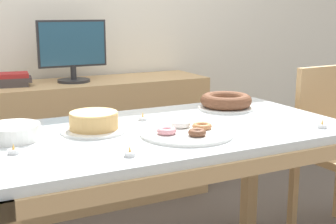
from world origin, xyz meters
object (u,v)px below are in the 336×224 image
Objects in this scene: tealight_left_edge at (322,126)px; tealight_near_cakes at (14,151)px; cake_chocolate_round at (94,123)px; pastry_platter at (187,132)px; plate_stack at (12,132)px; book_stack at (10,80)px; tealight_near_front at (5,128)px; tealight_right_edge at (130,153)px; computer_monitor at (73,51)px; tealight_centre at (143,118)px; cake_golden_bundt at (226,102)px.

tealight_left_edge is 1.23m from tealight_near_cakes.
cake_chocolate_round reaches higher than pastry_platter.
cake_chocolate_round reaches higher than plate_stack.
book_stack reaches higher than plate_stack.
tealight_left_edge and tealight_near_front have the same top height.
plate_stack is 5.25× the size of tealight_right_edge.
computer_monitor is 1.59× the size of cake_chocolate_round.
cake_golden_bundt is at bearing 4.39° from tealight_centre.
tealight_left_edge is at bearing -64.91° from computer_monitor.
tealight_centre is at bearing 61.46° from tealight_right_edge.
cake_chocolate_round is 0.74m from cake_golden_bundt.
tealight_left_edge is 1.00× the size of tealight_right_edge.
cake_golden_bundt is at bearing 106.04° from tealight_left_edge.
tealight_right_edge is (0.17, -1.41, -0.08)m from book_stack.
tealight_centre and tealight_right_edge have the same top height.
pastry_platter is at bearing -140.45° from cake_golden_bundt.
tealight_left_edge is at bearing -53.71° from book_stack.
tealight_near_cakes is at bearing 149.34° from tealight_right_edge.
tealight_near_cakes is (-1.07, -0.30, -0.03)m from cake_golden_bundt.
tealight_near_front is at bearing 149.77° from cake_chocolate_round.
book_stack is 1.43m from tealight_right_edge.
tealight_left_edge is (1.04, -1.42, -0.08)m from book_stack.
tealight_left_edge is 1.00× the size of tealight_near_cakes.
book_stack is 6.42× the size of tealight_left_edge.
computer_monitor is 10.60× the size of tealight_near_cakes.
tealight_centre and tealight_near_front have the same top height.
book_stack reaches higher than tealight_near_cakes.
book_stack is at bearing 114.15° from tealight_centre.
cake_chocolate_round reaches higher than tealight_near_cakes.
cake_golden_bundt is at bearing 6.08° from plate_stack.
cake_golden_bundt is 0.54m from pastry_platter.
pastry_platter is 9.31× the size of tealight_centre.
computer_monitor is at bearing 78.56° from cake_chocolate_round.
tealight_centre is at bearing 7.46° from plate_stack.
plate_stack is at bearing -89.06° from tealight_near_front.
tealight_near_cakes is at bearing 170.26° from tealight_left_edge.
tealight_centre is 1.00× the size of tealight_near_front.
cake_chocolate_round is at bearing -101.44° from computer_monitor.
tealight_near_cakes and tealight_near_front have the same top height.
tealight_right_edge and tealight_near_front have the same top height.
book_stack is at bearing 96.93° from tealight_right_edge.
tealight_near_cakes is 0.40m from tealight_right_edge.
tealight_near_front is at bearing 147.89° from pastry_platter.
pastry_platter is 0.67m from plate_stack.
plate_stack is 0.51m from tealight_right_edge.
plate_stack reaches higher than tealight_near_cakes.
tealight_right_edge is at bearing -89.21° from cake_chocolate_round.
tealight_left_edge is 0.77m from tealight_centre.
computer_monitor is 10.60× the size of tealight_right_edge.
tealight_centre is at bearing 142.70° from tealight_left_edge.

